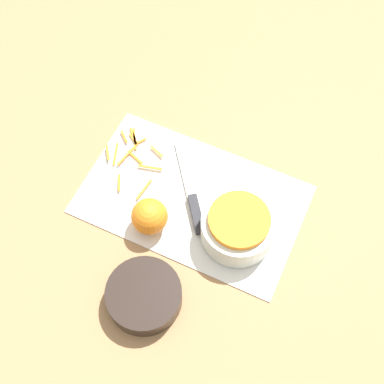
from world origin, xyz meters
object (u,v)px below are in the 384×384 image
at_px(bowl_speckled, 238,227).
at_px(orange_left, 150,216).
at_px(bowl_dark, 144,296).
at_px(knife, 194,203).

relative_size(bowl_speckled, orange_left, 1.99).
bearing_deg(bowl_dark, bowl_speckled, -118.55).
xyz_separation_m(bowl_speckled, orange_left, (0.18, 0.06, 0.00)).
xyz_separation_m(bowl_dark, knife, (0.00, -0.23, -0.01)).
bearing_deg(bowl_speckled, orange_left, 17.81).
distance_m(bowl_dark, knife, 0.23).
height_order(bowl_speckled, orange_left, same).
xyz_separation_m(bowl_dark, orange_left, (0.06, -0.15, 0.02)).
height_order(bowl_speckled, knife, bowl_speckled).
distance_m(bowl_dark, orange_left, 0.16).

